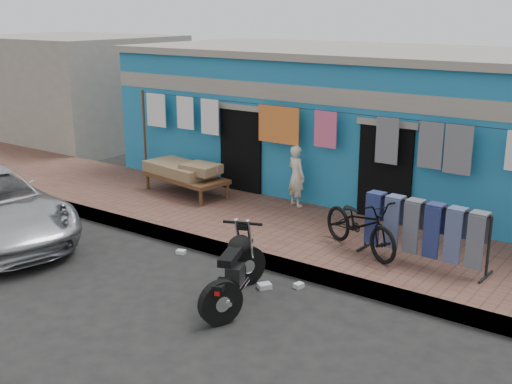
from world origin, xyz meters
name	(u,v)px	position (x,y,z in m)	size (l,w,h in m)	color
ground	(181,292)	(0.00, 0.00, 0.00)	(80.00, 80.00, 0.00)	black
sidewalk	(286,232)	(0.00, 3.00, 0.12)	(28.00, 3.00, 0.25)	brown
curb	(241,254)	(0.00, 1.55, 0.12)	(28.00, 0.10, 0.25)	gray
building	(381,122)	(0.00, 6.99, 1.69)	(12.20, 5.20, 3.36)	#216B97
neighbor_left	(74,89)	(-11.00, 7.00, 1.70)	(6.00, 5.00, 3.40)	#9E9384
clothesline	(308,133)	(-0.33, 4.25, 1.81)	(10.06, 0.06, 2.10)	brown
seated_person	(296,176)	(-0.55, 4.20, 0.89)	(0.46, 0.31, 1.28)	beige
bicycle	(361,218)	(1.74, 2.61, 0.85)	(0.65, 1.84, 1.19)	black
motorcycle	(234,268)	(0.92, 0.18, 0.56)	(1.21, 1.84, 1.12)	black
charpoy	(186,178)	(-3.01, 3.52, 0.61)	(2.24, 1.32, 0.71)	brown
jeans_rack	(424,231)	(2.79, 2.76, 0.78)	(2.23, 0.55, 1.06)	black
litter_a	(181,252)	(-1.08, 1.20, 0.03)	(0.16, 0.12, 0.07)	silver
litter_b	(299,285)	(1.40, 1.20, 0.04)	(0.15, 0.11, 0.08)	silver
litter_c	(265,286)	(0.98, 0.86, 0.04)	(0.20, 0.16, 0.08)	silver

